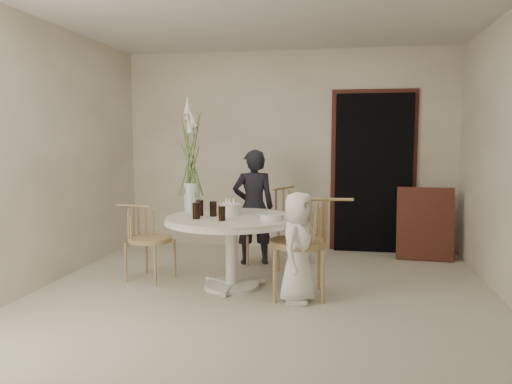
% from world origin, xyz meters
% --- Properties ---
extents(ground, '(4.50, 4.50, 0.00)m').
position_xyz_m(ground, '(0.00, 0.00, 0.00)').
color(ground, beige).
rests_on(ground, ground).
extents(room_shell, '(4.50, 4.50, 4.50)m').
position_xyz_m(room_shell, '(0.00, 0.00, 1.62)').
color(room_shell, silver).
rests_on(room_shell, ground).
extents(doorway, '(1.00, 0.10, 2.10)m').
position_xyz_m(doorway, '(1.15, 2.19, 1.05)').
color(doorway, black).
rests_on(doorway, ground).
extents(door_trim, '(1.12, 0.03, 2.22)m').
position_xyz_m(door_trim, '(1.15, 2.23, 1.11)').
color(door_trim, maroon).
rests_on(door_trim, ground).
extents(table, '(1.33, 1.33, 0.73)m').
position_xyz_m(table, '(-0.35, 0.25, 0.62)').
color(table, silver).
rests_on(table, ground).
extents(picture_frame, '(0.69, 0.24, 0.91)m').
position_xyz_m(picture_frame, '(1.77, 1.82, 0.45)').
color(picture_frame, maroon).
rests_on(picture_frame, ground).
extents(chair_far, '(0.65, 0.67, 0.93)m').
position_xyz_m(chair_far, '(-0.02, 1.36, 0.60)').
color(chair_far, tan).
rests_on(chair_far, ground).
extents(chair_right, '(0.62, 0.58, 0.96)m').
position_xyz_m(chair_right, '(0.47, 0.11, 0.62)').
color(chair_right, tan).
rests_on(chair_right, ground).
extents(chair_left, '(0.54, 0.51, 0.81)m').
position_xyz_m(chair_left, '(-1.38, 0.42, 0.52)').
color(chair_left, tan).
rests_on(chair_left, ground).
extents(girl, '(0.58, 0.46, 1.38)m').
position_xyz_m(girl, '(-0.30, 1.26, 0.69)').
color(girl, black).
rests_on(girl, ground).
extents(boy, '(0.45, 0.57, 1.02)m').
position_xyz_m(boy, '(0.35, -0.08, 0.51)').
color(boy, white).
rests_on(boy, ground).
extents(birthday_cake, '(0.24, 0.24, 0.16)m').
position_xyz_m(birthday_cake, '(-0.40, 0.37, 0.79)').
color(birthday_cake, silver).
rests_on(birthday_cake, table).
extents(cola_tumbler_a, '(0.09, 0.09, 0.16)m').
position_xyz_m(cola_tumbler_a, '(-0.66, 0.05, 0.81)').
color(cola_tumbler_a, black).
rests_on(cola_tumbler_a, table).
extents(cola_tumbler_b, '(0.08, 0.08, 0.14)m').
position_xyz_m(cola_tumbler_b, '(-0.38, -0.02, 0.80)').
color(cola_tumbler_b, black).
rests_on(cola_tumbler_b, table).
extents(cola_tumbler_c, '(0.08, 0.08, 0.16)m').
position_xyz_m(cola_tumbler_c, '(-0.68, 0.25, 0.81)').
color(cola_tumbler_c, black).
rests_on(cola_tumbler_c, table).
extents(cola_tumbler_d, '(0.08, 0.08, 0.15)m').
position_xyz_m(cola_tumbler_d, '(-0.54, 0.24, 0.81)').
color(cola_tumbler_d, black).
rests_on(cola_tumbler_d, table).
extents(plate_stack, '(0.30, 0.30, 0.06)m').
position_xyz_m(plate_stack, '(0.08, 0.11, 0.76)').
color(plate_stack, silver).
rests_on(plate_stack, table).
extents(flower_vase, '(0.17, 0.17, 1.23)m').
position_xyz_m(flower_vase, '(-0.84, 0.50, 1.28)').
color(flower_vase, silver).
rests_on(flower_vase, table).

